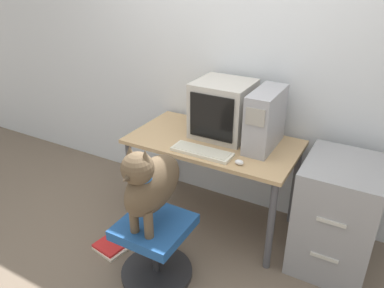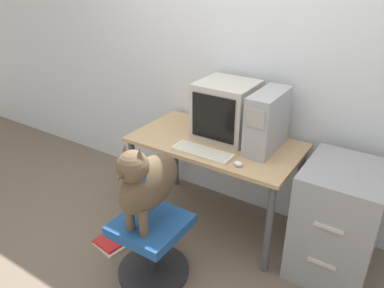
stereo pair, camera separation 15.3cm
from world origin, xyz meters
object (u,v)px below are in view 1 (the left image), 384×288
object	(u,v)px
office_chair	(156,247)
filing_cabinet	(336,215)
book_stack_floor	(110,247)
dog	(150,183)
crt_monitor	(223,109)
pc_tower	(265,119)
keyboard	(202,152)

from	to	relation	value
office_chair	filing_cabinet	xyz separation A→B (m)	(1.03, 0.74, 0.16)
filing_cabinet	book_stack_floor	distance (m)	1.69
dog	book_stack_floor	world-z (taller)	dog
crt_monitor	pc_tower	world-z (taller)	pc_tower
crt_monitor	dog	bearing A→B (deg)	-94.16
dog	book_stack_floor	bearing A→B (deg)	173.41
filing_cabinet	book_stack_floor	world-z (taller)	filing_cabinet
dog	book_stack_floor	xyz separation A→B (m)	(-0.46, 0.05, -0.75)
crt_monitor	pc_tower	bearing A→B (deg)	-6.95
office_chair	dog	xyz separation A→B (m)	(-0.00, -0.02, 0.52)
pc_tower	book_stack_floor	world-z (taller)	pc_tower
office_chair	dog	bearing A→B (deg)	-90.00
pc_tower	book_stack_floor	size ratio (longest dim) A/B	1.73
dog	filing_cabinet	world-z (taller)	dog
pc_tower	keyboard	bearing A→B (deg)	-136.92
keyboard	book_stack_floor	xyz separation A→B (m)	(-0.54, -0.48, -0.75)
keyboard	filing_cabinet	bearing A→B (deg)	13.15
pc_tower	dog	size ratio (longest dim) A/B	0.75
keyboard	pc_tower	bearing A→B (deg)	43.08
office_chair	book_stack_floor	bearing A→B (deg)	175.69
crt_monitor	office_chair	size ratio (longest dim) A/B	0.87
crt_monitor	dog	xyz separation A→B (m)	(-0.07, -0.90, -0.20)
crt_monitor	office_chair	distance (m)	1.14
office_chair	filing_cabinet	bearing A→B (deg)	35.73
dog	pc_tower	bearing A→B (deg)	63.80
dog	filing_cabinet	distance (m)	1.33
pc_tower	keyboard	world-z (taller)	pc_tower
pc_tower	office_chair	xyz separation A→B (m)	(-0.42, -0.84, -0.72)
keyboard	dog	bearing A→B (deg)	-98.21
pc_tower	dog	bearing A→B (deg)	-116.20
dog	keyboard	bearing A→B (deg)	81.79
filing_cabinet	book_stack_floor	size ratio (longest dim) A/B	3.12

